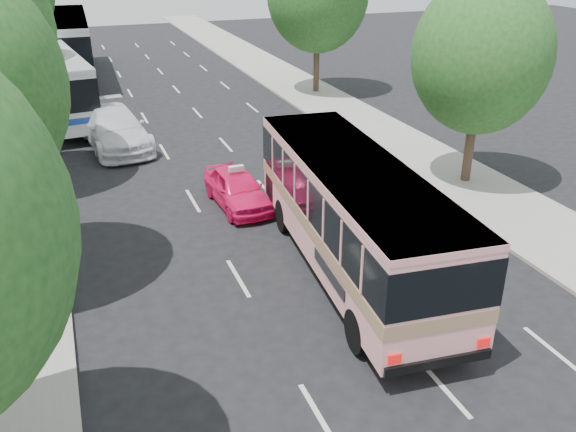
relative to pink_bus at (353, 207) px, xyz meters
name	(u,v)px	position (x,y,z in m)	size (l,w,h in m)	color
ground	(360,343)	(-1.30, -3.23, -2.09)	(120.00, 120.00, 0.00)	black
sidewalk_left	(11,140)	(-9.80, 16.77, -2.01)	(4.00, 90.00, 0.15)	#9E998E
sidewalk_right	(335,108)	(7.20, 16.77, -2.03)	(4.00, 90.00, 0.12)	#9E998E
tree_right_near	(485,50)	(7.48, 4.71, 3.11)	(5.10, 5.10, 7.95)	#38281E
pink_bus	(353,207)	(0.00, 0.00, 0.00)	(3.59, 10.72, 3.36)	#FEA4A8
pink_taxi	(237,188)	(-1.76, 5.76, -1.41)	(1.60, 3.99, 1.36)	#FF1665
white_pickup	(115,128)	(-5.14, 14.24, -1.19)	(2.51, 6.17, 1.79)	white
tour_coach_front	(51,78)	(-7.60, 20.43, 0.04)	(3.99, 12.05, 3.54)	silver
tour_coach_rear	(66,41)	(-6.39, 30.85, 0.38)	(3.45, 13.79, 4.10)	silver
taxi_roof_sign	(236,168)	(-1.76, 5.76, -0.64)	(0.55, 0.18, 0.18)	silver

